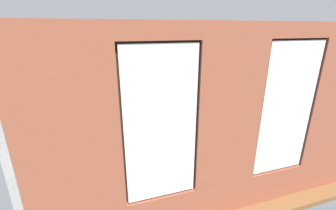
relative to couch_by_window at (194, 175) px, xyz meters
name	(u,v)px	position (x,y,z in m)	size (l,w,h in m)	color
ground_plane	(169,140)	(-0.21, -2.20, -0.38)	(6.44, 6.46, 0.10)	brown
brick_wall_with_windows	(227,132)	(-0.21, 0.65, 1.17)	(5.84, 0.30, 3.11)	#9E5138
white_wall_right	(48,98)	(2.66, -2.00, 1.22)	(0.10, 5.46, 3.11)	silver
couch_by_window	(194,175)	(0.00, 0.00, 0.00)	(2.05, 0.87, 0.80)	black
couch_left	(233,116)	(-2.43, -2.37, 0.00)	(0.88, 1.83, 0.80)	black
coffee_table	(150,125)	(0.28, -2.41, 0.07)	(1.42, 0.73, 0.45)	tan
cup_ceramic	(154,123)	(0.18, -2.30, 0.17)	(0.08, 0.08, 0.09)	silver
candle_jar	(162,118)	(-0.11, -2.54, 0.18)	(0.08, 0.08, 0.12)	#B7333D
table_plant_small	(150,120)	(0.28, -2.41, 0.22)	(0.12, 0.12, 0.19)	brown
remote_gray	(136,126)	(0.71, -2.30, 0.13)	(0.05, 0.17, 0.02)	#59595B
remote_black	(143,122)	(0.46, -2.50, 0.13)	(0.05, 0.17, 0.02)	black
media_console	(70,155)	(2.36, -1.60, -0.05)	(1.26, 0.42, 0.56)	black
tv_flatscreen	(66,131)	(2.36, -1.61, 0.55)	(0.91, 0.20, 0.65)	black
papasan_chair	(145,102)	(-0.01, -4.38, 0.12)	(1.13, 1.13, 0.70)	olive
potted_plant_by_left_couch	(202,106)	(-2.03, -3.73, -0.07)	(0.26, 0.26, 0.42)	brown
potted_plant_mid_room_small	(176,113)	(-0.75, -3.09, 0.05)	(0.28, 0.28, 0.54)	#9E5638
potted_plant_corner_near_left	(207,92)	(-2.58, -4.43, 0.24)	(0.57, 0.57, 0.94)	#9E5638
potted_plant_beside_window_right	(131,173)	(1.21, 0.11, 0.40)	(0.99, 1.01, 1.23)	#9E5638
potted_plant_corner_far_left	(304,144)	(-2.58, 0.10, 0.27)	(0.70, 0.75, 1.28)	beige
potted_plant_between_couches	(258,146)	(-1.46, -0.03, 0.35)	(0.95, 0.93, 1.19)	gray
potted_plant_foreground_right	(84,100)	(2.06, -4.38, 0.39)	(0.67, 0.67, 1.07)	gray
potted_plant_near_tv	(94,162)	(1.81, -0.52, 0.34)	(0.64, 0.64, 1.02)	gray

